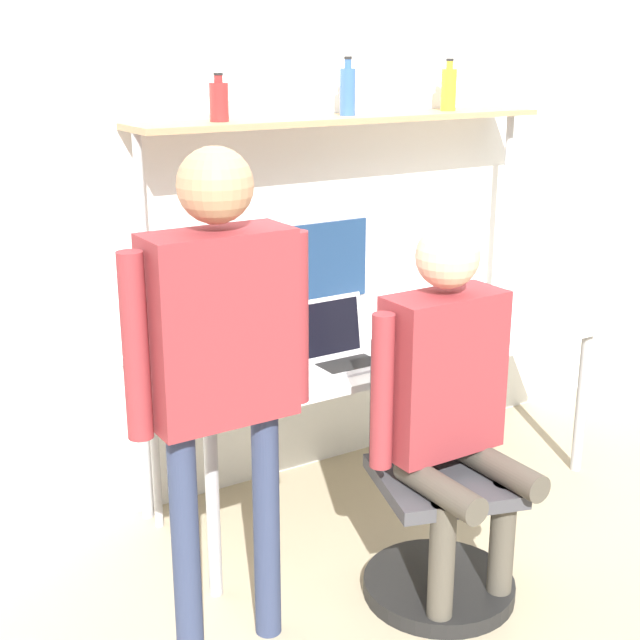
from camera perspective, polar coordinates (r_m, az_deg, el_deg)
ground_plane at (r=3.87m, az=7.09°, el=-13.28°), size 12.00×12.00×0.00m
wall_back at (r=4.07m, az=0.21°, el=8.64°), size 8.00×0.06×2.70m
desk at (r=3.89m, az=3.58°, el=-2.18°), size 2.03×0.79×0.73m
shelf_unit at (r=3.90m, az=1.75°, el=10.00°), size 1.93×0.30×1.67m
monitor at (r=3.87m, az=-0.41°, el=3.18°), size 0.55×0.21×0.51m
laptop at (r=3.59m, az=1.23°, el=-1.58°), size 0.28×0.25×0.26m
cell_phone at (r=3.72m, az=4.80°, el=-2.02°), size 0.07×0.15×0.01m
office_chair at (r=3.38m, az=7.51°, el=-12.44°), size 0.58×0.58×0.94m
person_seated at (r=3.11m, az=8.23°, el=-4.25°), size 0.59×0.47×1.39m
person_standing at (r=2.73m, az=-6.39°, el=-1.59°), size 0.62×0.23×1.68m
bottle_red at (r=3.57m, az=-6.48°, el=13.75°), size 0.08×0.08×0.18m
bottle_amber at (r=4.20m, az=8.24°, el=14.44°), size 0.07×0.07×0.23m
bottle_blue at (r=3.87m, az=1.85°, el=14.47°), size 0.07×0.07×0.24m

